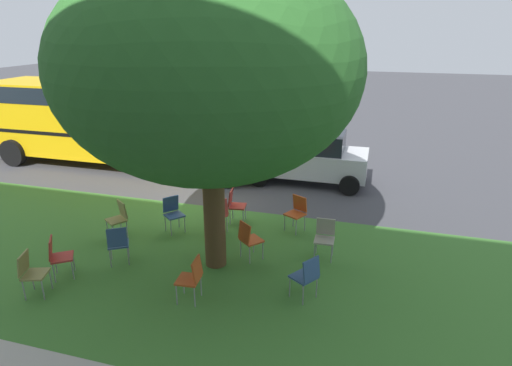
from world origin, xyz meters
name	(u,v)px	position (x,y,z in m)	size (l,w,h in m)	color
ground	(215,204)	(0.00, 0.00, 0.00)	(80.00, 80.00, 0.00)	#424247
grass_verge	(162,260)	(0.00, 3.20, 0.00)	(48.00, 6.00, 0.01)	#3D752D
street_tree	(209,70)	(-1.19, 3.03, 4.01)	(5.58, 5.58, 6.08)	brown
chair_0	(58,254)	(1.62, 4.37, 0.52)	(0.58, 0.58, 0.88)	#B7332D
chair_1	(249,238)	(-1.80, 2.65, 0.52)	(0.59, 0.59, 0.88)	#C64C1E
chair_2	(325,235)	(-3.35, 2.10, 0.52)	(0.43, 0.43, 0.88)	#ADA393
chair_3	(307,275)	(-3.24, 3.75, 0.52)	(0.58, 0.57, 0.88)	#335184
chair_4	(31,271)	(1.68, 5.02, 0.52)	(0.53, 0.53, 0.88)	olive
chair_5	(235,203)	(-0.91, 0.94, 0.52)	(0.47, 0.47, 0.88)	#B7332D
chair_6	(297,211)	(-2.52, 0.96, 0.52)	(0.56, 0.56, 0.88)	#C64C1E
chair_7	(173,211)	(0.37, 1.84, 0.52)	(0.59, 0.58, 0.88)	#335184
chair_8	(118,242)	(0.76, 3.60, 0.52)	(0.57, 0.57, 0.88)	#335184
chair_9	(192,276)	(-1.25, 4.37, 0.52)	(0.45, 0.45, 0.88)	#C64C1E
chair_10	(119,216)	(1.48, 2.46, 0.52)	(0.58, 0.58, 0.88)	olive
chair_11	(219,214)	(-0.75, 1.67, 0.52)	(0.55, 0.55, 0.88)	#B7332D
parked_car	(309,157)	(-2.22, -2.63, 0.84)	(3.70, 1.92, 1.65)	silver
school_bus	(127,117)	(4.25, -2.64, 1.76)	(10.40, 2.80, 2.88)	yellow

